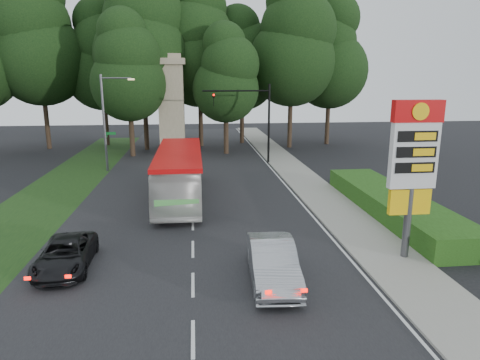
{
  "coord_description": "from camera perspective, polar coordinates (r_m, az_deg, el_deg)",
  "views": [
    {
      "loc": [
        0.18,
        -14.53,
        7.69
      ],
      "look_at": [
        2.66,
        8.34,
        2.2
      ],
      "focal_mm": 32.0,
      "sensor_mm": 36.0,
      "label": 1
    }
  ],
  "objects": [
    {
      "name": "hedge",
      "position": [
        26.19,
        19.73,
        -3.1
      ],
      "size": [
        3.0,
        14.0,
        1.2
      ],
      "primitive_type": "cube",
      "color": "#204512",
      "rests_on": "ground"
    },
    {
      "name": "tree_center_right",
      "position": [
        49.65,
        -5.46,
        17.21
      ],
      "size": [
        9.24,
        9.24,
        18.15
      ],
      "color": "#2D2116",
      "rests_on": "ground"
    },
    {
      "name": "tree_monument_left",
      "position": [
        43.98,
        -14.72,
        14.29
      ],
      "size": [
        7.28,
        7.28,
        14.3
      ],
      "color": "#2D2116",
      "rests_on": "ground"
    },
    {
      "name": "tree_east_mid",
      "position": [
        48.89,
        6.95,
        17.63
      ],
      "size": [
        9.52,
        9.52,
        18.7
      ],
      "color": "#2D2116",
      "rests_on": "ground"
    },
    {
      "name": "monument",
      "position": [
        44.66,
        -9.1,
        9.94
      ],
      "size": [
        3.0,
        3.0,
        10.05
      ],
      "color": "gray",
      "rests_on": "ground"
    },
    {
      "name": "sidewalk_right",
      "position": [
        28.83,
        10.83,
        -2.17
      ],
      "size": [
        3.0,
        80.0,
        0.12
      ],
      "primitive_type": "cube",
      "color": "gray",
      "rests_on": "ground"
    },
    {
      "name": "tree_monument_right",
      "position": [
        44.16,
        -1.92,
        13.83
      ],
      "size": [
        6.72,
        6.72,
        13.2
      ],
      "color": "#2D2116",
      "rests_on": "ground"
    },
    {
      "name": "sedan_silver",
      "position": [
        16.77,
        4.37,
        -10.86
      ],
      "size": [
        1.96,
        4.97,
        1.61
      ],
      "primitive_type": "imported",
      "rotation": [
        0.0,
        0.0,
        -0.05
      ],
      "color": "#A0A3A8",
      "rests_on": "ground"
    },
    {
      "name": "road_surface",
      "position": [
        27.62,
        -6.32,
        -2.81
      ],
      "size": [
        14.0,
        80.0,
        0.02
      ],
      "primitive_type": "cube",
      "color": "black",
      "rests_on": "ground"
    },
    {
      "name": "transit_bus",
      "position": [
        27.77,
        -8.04,
        0.64
      ],
      "size": [
        2.82,
        11.57,
        3.22
      ],
      "primitive_type": "imported",
      "rotation": [
        0.0,
        0.0,
        -0.01
      ],
      "color": "silver",
      "rests_on": "ground"
    },
    {
      "name": "ground",
      "position": [
        16.44,
        -6.29,
        -14.55
      ],
      "size": [
        120.0,
        120.0,
        0.0
      ],
      "primitive_type": "plane",
      "color": "black",
      "rests_on": "ground"
    },
    {
      "name": "tree_center_left",
      "position": [
        48.01,
        -13.01,
        18.27
      ],
      "size": [
        10.08,
        10.08,
        19.8
      ],
      "color": "#2D2116",
      "rests_on": "ground"
    },
    {
      "name": "tree_far_east",
      "position": [
        52.07,
        11.99,
        16.07
      ],
      "size": [
        8.68,
        8.68,
        17.05
      ],
      "color": "#2D2116",
      "rests_on": "ground"
    },
    {
      "name": "traffic_signal_mast",
      "position": [
        39.04,
        1.96,
        8.98
      ],
      "size": [
        6.1,
        0.35,
        7.2
      ],
      "color": "black",
      "rests_on": "ground"
    },
    {
      "name": "gas_station_pylon",
      "position": [
        19.1,
        22.13,
        2.66
      ],
      "size": [
        2.1,
        0.45,
        6.85
      ],
      "color": "#59595E",
      "rests_on": "ground"
    },
    {
      "name": "suv_charcoal",
      "position": [
        19.29,
        -22.22,
        -9.16
      ],
      "size": [
        2.23,
        4.48,
        1.22
      ],
      "primitive_type": "imported",
      "rotation": [
        0.0,
        0.0,
        0.05
      ],
      "color": "black",
      "rests_on": "ground"
    },
    {
      "name": "tree_east_near",
      "position": [
        51.9,
        0.28,
        15.62
      ],
      "size": [
        8.12,
        8.12,
        15.95
      ],
      "color": "#2D2116",
      "rests_on": "ground"
    },
    {
      "name": "tree_west_mid",
      "position": [
        52.26,
        -25.31,
        16.58
      ],
      "size": [
        9.8,
        9.8,
        19.25
      ],
      "color": "#2D2116",
      "rests_on": "ground"
    },
    {
      "name": "tree_west_near",
      "position": [
        52.58,
        -18.0,
        15.33
      ],
      "size": [
        8.4,
        8.4,
        16.5
      ],
      "color": "#2D2116",
      "rests_on": "ground"
    },
    {
      "name": "grass_verge_left",
      "position": [
        34.8,
        -22.16,
        -0.34
      ],
      "size": [
        5.0,
        50.0,
        0.02
      ],
      "primitive_type": "cube",
      "color": "#193814",
      "rests_on": "ground"
    },
    {
      "name": "streetlight_signs",
      "position": [
        37.38,
        -17.38,
        7.83
      ],
      "size": [
        2.75,
        0.98,
        8.0
      ],
      "color": "#59595E",
      "rests_on": "ground"
    }
  ]
}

